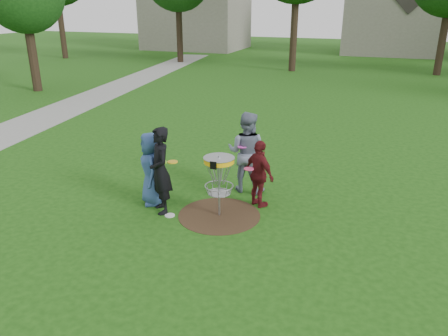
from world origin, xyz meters
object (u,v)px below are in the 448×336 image
(player_blue, at_px, (152,169))
(player_maroon, at_px, (259,174))
(disc_golf_basket, at_px, (219,172))
(player_grey, at_px, (247,152))
(player_black, at_px, (160,171))

(player_blue, bearing_deg, player_maroon, 73.46)
(player_blue, xyz_separation_m, player_maroon, (2.32, 0.70, -0.07))
(player_blue, relative_size, disc_golf_basket, 1.23)
(player_grey, height_order, disc_golf_basket, player_grey)
(player_grey, bearing_deg, player_blue, 39.39)
(player_blue, distance_m, player_maroon, 2.42)
(disc_golf_basket, bearing_deg, player_grey, 85.14)
(player_black, distance_m, player_grey, 2.24)
(player_maroon, bearing_deg, player_black, 62.86)
(player_black, bearing_deg, player_grey, 101.42)
(player_black, xyz_separation_m, disc_golf_basket, (1.26, 0.24, 0.05))
(player_blue, bearing_deg, player_grey, 95.79)
(player_black, height_order, disc_golf_basket, player_black)
(player_blue, height_order, player_maroon, player_blue)
(player_blue, distance_m, disc_golf_basket, 1.66)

